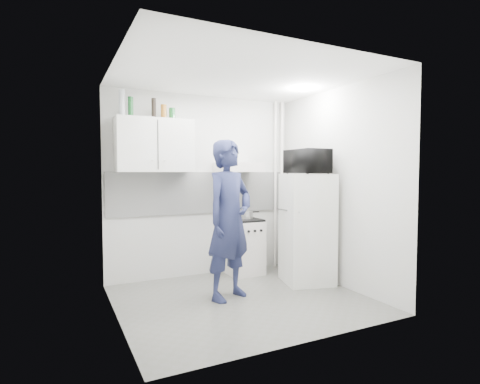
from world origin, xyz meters
name	(u,v)px	position (x,y,z in m)	size (l,w,h in m)	color
floor	(242,299)	(0.00, 0.00, 0.00)	(2.80, 2.80, 0.00)	#61605B
ceiling	(242,75)	(0.00, 0.00, 2.60)	(2.80, 2.80, 0.00)	white
wall_back	(203,186)	(0.00, 1.25, 1.30)	(2.80, 2.80, 0.00)	silver
wall_left	(116,192)	(-1.40, 0.00, 1.30)	(2.60, 2.60, 0.00)	silver
wall_right	(336,187)	(1.40, 0.00, 1.30)	(2.60, 2.60, 0.00)	silver
person	(229,219)	(-0.10, 0.12, 0.94)	(0.69, 0.45, 1.88)	#202549
stove	(244,247)	(0.53, 1.00, 0.39)	(0.49, 0.49, 0.78)	silver
fridge	(307,228)	(1.10, 0.23, 0.74)	(0.61, 0.61, 1.47)	white
stove_top	(244,220)	(0.53, 1.00, 0.80)	(0.47, 0.47, 0.03)	black
saucepan	(246,215)	(0.59, 1.04, 0.87)	(0.20, 0.20, 0.11)	silver
microwave	(308,162)	(1.10, 0.23, 1.64)	(0.40, 0.59, 0.33)	black
bottle_a	(122,103)	(-1.16, 1.07, 2.37)	(0.08, 0.08, 0.34)	#B2B7BC
bottle_b	(131,107)	(-1.05, 1.07, 2.33)	(0.07, 0.07, 0.26)	#144C1E
bottle_d	(154,108)	(-0.76, 1.07, 2.33)	(0.06, 0.06, 0.27)	black
canister_a	(164,112)	(-0.62, 1.07, 2.30)	(0.08, 0.08, 0.19)	brown
canister_b	(172,114)	(-0.51, 1.07, 2.28)	(0.08, 0.08, 0.16)	#144C1E
upper_cabinet	(155,145)	(-0.75, 1.07, 1.85)	(1.00, 0.35, 0.70)	white
range_hood	(239,167)	(0.45, 1.00, 1.57)	(0.60, 0.50, 0.14)	silver
backsplash	(204,193)	(0.00, 1.24, 1.20)	(2.74, 0.03, 0.60)	white
pipe_a	(282,185)	(1.30, 1.17, 1.30)	(0.05, 0.05, 2.60)	silver
pipe_b	(275,185)	(1.18, 1.17, 1.30)	(0.04, 0.04, 2.60)	silver
ceiling_spot_fixture	(303,90)	(1.00, 0.20, 2.57)	(0.10, 0.10, 0.02)	white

